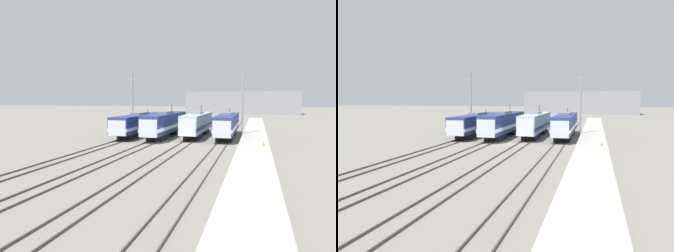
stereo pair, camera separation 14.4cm
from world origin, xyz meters
The scene contains 14 objects.
ground_plane centered at (0.00, 0.00, 0.00)m, with size 400.00×400.00×0.00m, color slate.
rail_pair_far_left centered at (-7.54, 0.00, 0.07)m, with size 1.50×120.00×0.15m.
rail_pair_center_left centered at (-2.51, 0.00, 0.07)m, with size 1.51×120.00×0.15m.
rail_pair_center_right centered at (2.51, 0.00, 0.07)m, with size 1.51×120.00×0.15m.
rail_pair_far_right centered at (7.54, 0.00, 0.07)m, with size 1.50×120.00×0.15m.
locomotive_far_left centered at (-7.54, 8.57, 2.06)m, with size 3.06×19.58×4.46m.
locomotive_center_left centered at (-2.51, 7.42, 2.20)m, with size 2.95×18.59×5.49m.
locomotive_center_right centered at (2.51, 9.40, 2.16)m, with size 2.77×17.09×5.25m.
locomotive_far_right centered at (7.54, 9.33, 2.12)m, with size 2.83×18.22×4.69m.
catenary_tower_left centered at (-10.48, 13.18, 5.87)m, with size 2.24×0.30×11.29m.
catenary_tower_right centered at (9.79, 13.18, 5.87)m, with size 2.24×0.30×11.29m.
platform centered at (11.90, 0.00, 0.17)m, with size 4.00×120.00×0.35m.
traffic_cone centered at (13.14, -1.40, 0.66)m, with size 0.31×0.31×0.62m.
depot_building centered at (6.19, 94.00, 4.55)m, with size 44.63×13.62×9.10m.
Camera 1 is at (12.16, -44.72, 6.51)m, focal length 35.00 mm.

